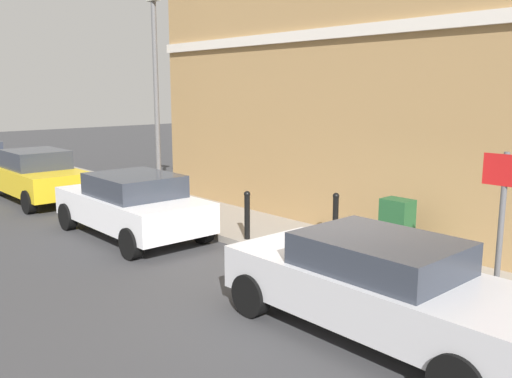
# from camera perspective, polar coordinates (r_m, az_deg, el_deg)

# --- Properties ---
(ground) EXTENTS (80.00, 80.00, 0.00)m
(ground) POSITION_cam_1_polar(r_m,az_deg,el_deg) (8.68, 6.93, -11.86)
(ground) COLOR #38383A
(sidewalk) EXTENTS (2.22, 30.00, 0.15)m
(sidewalk) POSITION_cam_1_polar(r_m,az_deg,el_deg) (14.26, -5.87, -2.62)
(sidewalk) COLOR gray
(sidewalk) RESTS_ON ground
(corner_building) EXTENTS (6.19, 10.92, 7.81)m
(corner_building) POSITION_cam_1_polar(r_m,az_deg,el_deg) (15.11, 13.02, 12.54)
(corner_building) COLOR #9E7A4C
(corner_building) RESTS_ON ground
(car_silver) EXTENTS (1.84, 4.34, 1.39)m
(car_silver) POSITION_cam_1_polar(r_m,az_deg,el_deg) (7.47, 12.60, -9.78)
(car_silver) COLOR #B7B7BC
(car_silver) RESTS_ON ground
(car_white) EXTENTS (1.99, 4.17, 1.44)m
(car_white) POSITION_cam_1_polar(r_m,az_deg,el_deg) (12.47, -12.91, -1.55)
(car_white) COLOR silver
(car_white) RESTS_ON ground
(car_yellow) EXTENTS (1.85, 4.35, 1.53)m
(car_yellow) POSITION_cam_1_polar(r_m,az_deg,el_deg) (17.38, -22.18, 1.36)
(car_yellow) COLOR gold
(car_yellow) RESTS_ON ground
(utility_cabinet) EXTENTS (0.46, 0.61, 1.15)m
(utility_cabinet) POSITION_cam_1_polar(r_m,az_deg,el_deg) (10.41, 14.56, -4.38)
(utility_cabinet) COLOR #1E4C28
(utility_cabinet) RESTS_ON sidewalk
(bollard_near_cabinet) EXTENTS (0.14, 0.14, 1.04)m
(bollard_near_cabinet) POSITION_cam_1_polar(r_m,az_deg,el_deg) (11.36, 8.37, -2.79)
(bollard_near_cabinet) COLOR black
(bollard_near_cabinet) RESTS_ON sidewalk
(bollard_far_kerb) EXTENTS (0.14, 0.14, 1.04)m
(bollard_far_kerb) POSITION_cam_1_polar(r_m,az_deg,el_deg) (11.44, -0.94, -2.59)
(bollard_far_kerb) COLOR black
(bollard_far_kerb) RESTS_ON sidewalk
(street_sign) EXTENTS (0.08, 0.60, 2.30)m
(street_sign) POSITION_cam_1_polar(r_m,az_deg,el_deg) (8.22, 24.49, -1.90)
(street_sign) COLOR #59595B
(street_sign) RESTS_ON sidewalk
(lamppost) EXTENTS (0.20, 0.44, 5.72)m
(lamppost) POSITION_cam_1_polar(r_m,az_deg,el_deg) (15.77, -10.48, 10.34)
(lamppost) COLOR #59595B
(lamppost) RESTS_ON sidewalk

